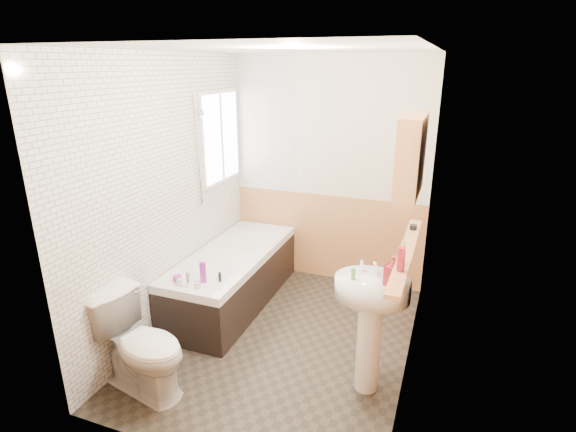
# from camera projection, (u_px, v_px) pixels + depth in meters

# --- Properties ---
(floor) EXTENTS (2.80, 2.80, 0.00)m
(floor) POSITION_uv_depth(u_px,v_px,m) (282.00, 340.00, 4.11)
(floor) COLOR #2A251D
(floor) RESTS_ON ground
(ceiling) EXTENTS (2.80, 2.80, 0.00)m
(ceiling) POSITION_uv_depth(u_px,v_px,m) (281.00, 49.00, 3.30)
(ceiling) COLOR white
(ceiling) RESTS_ON ground
(wall_back) EXTENTS (2.20, 0.02, 2.50)m
(wall_back) POSITION_uv_depth(u_px,v_px,m) (328.00, 173.00, 4.95)
(wall_back) COLOR beige
(wall_back) RESTS_ON ground
(wall_front) EXTENTS (2.20, 0.02, 2.50)m
(wall_front) POSITION_uv_depth(u_px,v_px,m) (188.00, 285.00, 2.46)
(wall_front) COLOR beige
(wall_front) RESTS_ON ground
(wall_left) EXTENTS (0.02, 2.80, 2.50)m
(wall_left) POSITION_uv_depth(u_px,v_px,m) (168.00, 197.00, 4.07)
(wall_left) COLOR beige
(wall_left) RESTS_ON ground
(wall_right) EXTENTS (0.02, 2.80, 2.50)m
(wall_right) POSITION_uv_depth(u_px,v_px,m) (420.00, 226.00, 3.34)
(wall_right) COLOR beige
(wall_right) RESTS_ON ground
(wainscot_right) EXTENTS (0.01, 2.80, 1.00)m
(wainscot_right) POSITION_uv_depth(u_px,v_px,m) (409.00, 314.00, 3.59)
(wainscot_right) COLOR tan
(wainscot_right) RESTS_ON wall_right
(wainscot_front) EXTENTS (2.20, 0.01, 1.00)m
(wainscot_front) POSITION_uv_depth(u_px,v_px,m) (199.00, 394.00, 2.72)
(wainscot_front) COLOR tan
(wainscot_front) RESTS_ON wall_front
(wainscot_back) EXTENTS (2.20, 0.01, 1.00)m
(wainscot_back) POSITION_uv_depth(u_px,v_px,m) (326.00, 237.00, 5.18)
(wainscot_back) COLOR tan
(wainscot_back) RESTS_ON wall_back
(tile_cladding_left) EXTENTS (0.01, 2.80, 2.50)m
(tile_cladding_left) POSITION_uv_depth(u_px,v_px,m) (170.00, 197.00, 4.07)
(tile_cladding_left) COLOR white
(tile_cladding_left) RESTS_ON wall_left
(tile_return_back) EXTENTS (0.75, 0.01, 1.50)m
(tile_return_back) POSITION_uv_depth(u_px,v_px,m) (266.00, 124.00, 5.01)
(tile_return_back) COLOR white
(tile_return_back) RESTS_ON wall_back
(window) EXTENTS (0.03, 0.79, 0.99)m
(window) POSITION_uv_depth(u_px,v_px,m) (221.00, 137.00, 4.77)
(window) COLOR white
(window) RESTS_ON wall_left
(bathtub) EXTENTS (0.70, 1.82, 0.71)m
(bathtub) POSITION_uv_depth(u_px,v_px,m) (233.00, 276.00, 4.67)
(bathtub) COLOR black
(bathtub) RESTS_ON floor
(shower_riser) EXTENTS (0.10, 0.07, 1.09)m
(shower_riser) POSITION_uv_depth(u_px,v_px,m) (199.00, 141.00, 4.31)
(shower_riser) COLOR silver
(shower_riser) RESTS_ON wall_left
(toilet) EXTENTS (0.86, 0.60, 0.77)m
(toilet) POSITION_uv_depth(u_px,v_px,m) (141.00, 346.00, 3.38)
(toilet) COLOR white
(toilet) RESTS_ON floor
(sink) EXTENTS (0.55, 0.44, 1.06)m
(sink) POSITION_uv_depth(u_px,v_px,m) (371.00, 312.00, 3.29)
(sink) COLOR white
(sink) RESTS_ON floor
(pine_shelf) EXTENTS (0.10, 1.42, 0.03)m
(pine_shelf) POSITION_uv_depth(u_px,v_px,m) (406.00, 253.00, 3.24)
(pine_shelf) COLOR tan
(pine_shelf) RESTS_ON wall_right
(medicine_cabinet) EXTENTS (0.15, 0.60, 0.55)m
(medicine_cabinet) POSITION_uv_depth(u_px,v_px,m) (411.00, 156.00, 3.02)
(medicine_cabinet) COLOR tan
(medicine_cabinet) RESTS_ON wall_right
(foam_can) EXTENTS (0.06, 0.06, 0.16)m
(foam_can) POSITION_uv_depth(u_px,v_px,m) (401.00, 259.00, 2.90)
(foam_can) COLOR maroon
(foam_can) RESTS_ON pine_shelf
(green_bottle) EXTENTS (0.05, 0.05, 0.21)m
(green_bottle) POSITION_uv_depth(u_px,v_px,m) (404.00, 249.00, 2.99)
(green_bottle) COLOR #59C647
(green_bottle) RESTS_ON pine_shelf
(black_jar) EXTENTS (0.07, 0.07, 0.04)m
(black_jar) POSITION_uv_depth(u_px,v_px,m) (413.00, 227.00, 3.65)
(black_jar) COLOR black
(black_jar) RESTS_ON pine_shelf
(soap_bottle) EXTENTS (0.18, 0.24, 0.10)m
(soap_bottle) POSITION_uv_depth(u_px,v_px,m) (393.00, 278.00, 3.10)
(soap_bottle) COLOR maroon
(soap_bottle) RESTS_ON sink
(clear_bottle) EXTENTS (0.04, 0.04, 0.09)m
(clear_bottle) POSITION_uv_depth(u_px,v_px,m) (353.00, 274.00, 3.19)
(clear_bottle) COLOR #59C647
(clear_bottle) RESTS_ON sink
(blue_gel) EXTENTS (0.06, 0.05, 0.19)m
(blue_gel) POSITION_uv_depth(u_px,v_px,m) (203.00, 272.00, 3.92)
(blue_gel) COLOR purple
(blue_gel) RESTS_ON bathtub
(cream_jar) EXTENTS (0.08, 0.08, 0.05)m
(cream_jar) POSITION_uv_depth(u_px,v_px,m) (177.00, 278.00, 3.96)
(cream_jar) COLOR purple
(cream_jar) RESTS_ON bathtub
(orange_bottle) EXTENTS (0.03, 0.03, 0.09)m
(orange_bottle) POSITION_uv_depth(u_px,v_px,m) (220.00, 277.00, 3.95)
(orange_bottle) COLOR black
(orange_bottle) RESTS_ON bathtub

